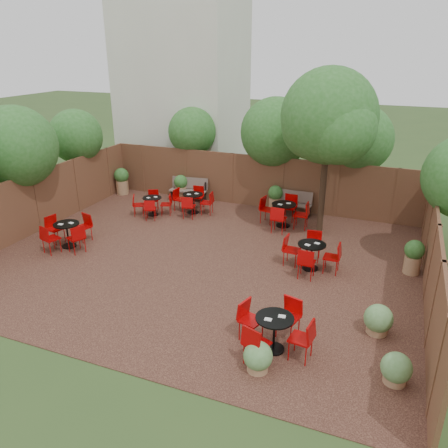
% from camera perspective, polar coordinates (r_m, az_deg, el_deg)
% --- Properties ---
extents(ground, '(80.00, 80.00, 0.00)m').
position_cam_1_polar(ground, '(13.09, -2.74, -4.54)').
color(ground, '#354F23').
rests_on(ground, ground).
extents(courtyard_paving, '(12.00, 10.00, 0.02)m').
position_cam_1_polar(courtyard_paving, '(13.09, -2.74, -4.50)').
color(courtyard_paving, '#311914').
rests_on(courtyard_paving, ground).
extents(fence_back, '(12.00, 0.08, 2.00)m').
position_cam_1_polar(fence_back, '(17.09, 4.17, 5.45)').
color(fence_back, '#4C2E1C').
rests_on(fence_back, ground).
extents(fence_left, '(0.08, 10.00, 2.00)m').
position_cam_1_polar(fence_left, '(16.00, -22.80, 2.60)').
color(fence_left, '#4C2E1C').
rests_on(fence_left, ground).
extents(fence_right, '(0.08, 10.00, 2.00)m').
position_cam_1_polar(fence_right, '(11.73, 25.03, -4.60)').
color(fence_right, '#4C2E1C').
rests_on(fence_right, ground).
extents(neighbour_building, '(5.00, 4.00, 8.00)m').
position_cam_1_polar(neighbour_building, '(20.97, -5.21, 16.82)').
color(neighbour_building, beige).
rests_on(neighbour_building, ground).
extents(overhang_foliage, '(15.71, 10.81, 2.64)m').
position_cam_1_polar(overhang_foliage, '(15.06, -6.07, 9.93)').
color(overhang_foliage, '#28611F').
rests_on(overhang_foliage, ground).
extents(courtyard_tree, '(2.98, 2.91, 5.28)m').
position_cam_1_polar(courtyard_tree, '(14.12, 13.16, 12.64)').
color(courtyard_tree, black).
rests_on(courtyard_tree, courtyard_paving).
extents(park_bench_left, '(1.53, 0.64, 0.92)m').
position_cam_1_polar(park_bench_left, '(17.87, -4.50, 4.48)').
color(park_bench_left, brown).
rests_on(park_bench_left, courtyard_paving).
extents(park_bench_right, '(1.42, 0.48, 0.87)m').
position_cam_1_polar(park_bench_right, '(16.53, 8.72, 2.73)').
color(park_bench_right, brown).
rests_on(park_bench_right, courtyard_paving).
extents(bistro_tables, '(8.89, 8.27, 0.93)m').
position_cam_1_polar(bistro_tables, '(13.68, -1.30, -1.19)').
color(bistro_tables, black).
rests_on(bistro_tables, courtyard_paving).
extents(planters, '(11.86, 3.90, 1.10)m').
position_cam_1_polar(planters, '(16.56, -0.74, 3.41)').
color(planters, '#9A724D').
rests_on(planters, courtyard_paving).
extents(low_shrubs, '(3.02, 2.70, 0.67)m').
position_cam_1_polar(low_shrubs, '(9.45, 15.59, -14.63)').
color(low_shrubs, '#9A724D').
rests_on(low_shrubs, courtyard_paving).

